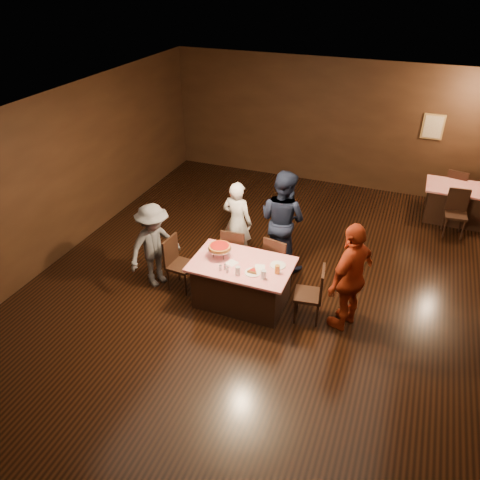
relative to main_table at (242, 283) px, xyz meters
name	(u,v)px	position (x,y,z in m)	size (l,w,h in m)	color
room	(268,180)	(0.30, 0.27, 1.75)	(10.00, 10.04, 3.02)	black
main_table	(242,283)	(0.00, 0.00, 0.00)	(1.60, 1.00, 0.77)	red
back_table	(455,203)	(3.24, 4.32, 0.00)	(1.30, 0.90, 0.77)	#B20B0D
chair_far_left	(236,250)	(-0.40, 0.75, 0.09)	(0.42, 0.42, 0.95)	black
chair_far_right	(279,259)	(0.40, 0.75, 0.09)	(0.42, 0.42, 0.95)	black
chair_end_left	(181,264)	(-1.10, 0.00, 0.09)	(0.42, 0.42, 0.95)	black
chair_end_right	(308,294)	(1.10, 0.00, 0.09)	(0.42, 0.42, 0.95)	black
chair_back_near	(456,214)	(3.24, 3.62, 0.09)	(0.42, 0.42, 0.95)	black
chair_back_far	(456,188)	(3.24, 4.92, 0.09)	(0.42, 0.42, 0.95)	black
diner_white_jacket	(237,222)	(-0.55, 1.19, 0.40)	(0.57, 0.38, 1.57)	silver
diner_navy_hoodie	(283,220)	(0.27, 1.31, 0.55)	(0.91, 0.71, 1.86)	black
diner_grey_knit	(154,246)	(-1.57, -0.03, 0.38)	(0.98, 0.57, 1.52)	#4C4D51
diner_red_shirt	(351,277)	(1.69, 0.08, 0.51)	(1.05, 0.44, 1.78)	maroon
pizza_stand	(220,247)	(-0.40, 0.05, 0.57)	(0.38, 0.38, 0.22)	black
plate_with_slice	(253,272)	(0.25, -0.18, 0.41)	(0.25, 0.25, 0.06)	white
plate_empty	(278,265)	(0.55, 0.15, 0.39)	(0.25, 0.25, 0.01)	white
glass_front_left	(238,271)	(0.05, -0.30, 0.46)	(0.08, 0.08, 0.14)	silver
glass_front_right	(264,274)	(0.45, -0.25, 0.46)	(0.08, 0.08, 0.14)	silver
glass_amber	(277,269)	(0.60, -0.05, 0.46)	(0.08, 0.08, 0.14)	#BF7F26
condiments	(224,268)	(-0.18, -0.28, 0.43)	(0.17, 0.10, 0.09)	silver
napkin_center	(260,267)	(0.30, 0.00, 0.39)	(0.16, 0.16, 0.01)	white
napkin_left	(232,263)	(-0.15, -0.05, 0.39)	(0.16, 0.16, 0.01)	white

